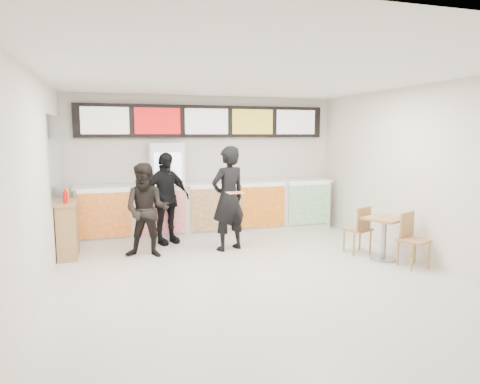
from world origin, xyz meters
name	(u,v)px	position (x,y,z in m)	size (l,w,h in m)	color
floor	(257,279)	(0.00, 0.00, 0.00)	(7.00, 7.00, 0.00)	beige
ceiling	(258,76)	(0.00, 0.00, 3.00)	(7.00, 7.00, 0.00)	white
wall_back	(206,164)	(0.00, 3.50, 1.50)	(6.00, 6.00, 0.00)	silver
wall_left	(33,188)	(-3.00, 0.00, 1.50)	(7.00, 7.00, 0.00)	silver
wall_right	(426,175)	(3.00, 0.00, 1.50)	(7.00, 7.00, 0.00)	silver
service_counter	(210,208)	(0.00, 3.09, 0.57)	(5.56, 0.77, 1.14)	silver
menu_board	(206,121)	(0.00, 3.41, 2.45)	(5.50, 0.14, 0.70)	black
drinks_fridge	(167,190)	(-0.93, 3.11, 1.00)	(0.70, 0.67, 2.00)	white
mirror_panel	(56,158)	(-2.99, 2.45, 1.75)	(0.01, 2.00, 1.50)	#B2B7BF
customer_main	(228,199)	(0.04, 1.73, 0.98)	(0.72, 0.47, 1.96)	black
customer_left	(147,210)	(-1.47, 1.70, 0.84)	(0.81, 0.63, 1.68)	black
customer_mid	(165,198)	(-1.04, 2.55, 0.91)	(1.07, 0.45, 1.82)	black
pizza_slice	(235,192)	(0.04, 1.28, 1.16)	(0.36, 0.36, 0.02)	beige
cafe_table	(384,231)	(2.45, 0.31, 0.52)	(0.97, 1.56, 0.89)	#AB894E
condiment_ledge	(68,228)	(-2.82, 2.13, 0.51)	(0.36, 0.89, 1.19)	#AB894E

